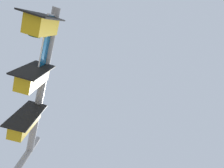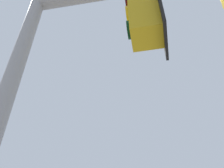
# 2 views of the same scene
# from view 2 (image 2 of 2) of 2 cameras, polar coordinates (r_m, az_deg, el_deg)

# --- Properties ---
(signal_pole_near) EXTENTS (4.32, 0.61, 6.37)m
(signal_pole_near) POSITION_cam_2_polar(r_m,az_deg,el_deg) (3.65, 13.04, 10.85)
(signal_pole_near) COLOR gray
(signal_pole_near) RESTS_ON ground_plane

